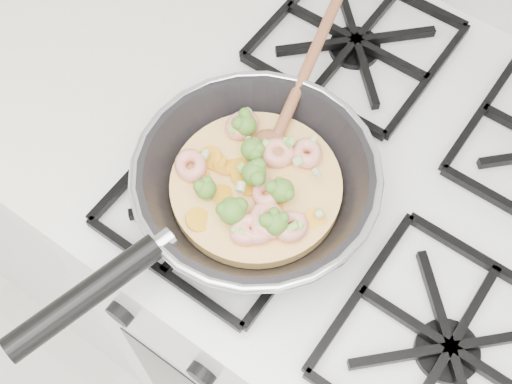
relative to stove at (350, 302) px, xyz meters
The scene contains 3 objects.
stove is the anchor object (origin of this frame).
counter_left 0.80m from the stove, behind, with size 1.00×0.60×0.90m.
skillet 0.53m from the stove, 134.22° to the right, with size 0.28×0.65×0.10m.
Camera 1 is at (0.10, 1.27, 1.62)m, focal length 47.15 mm.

